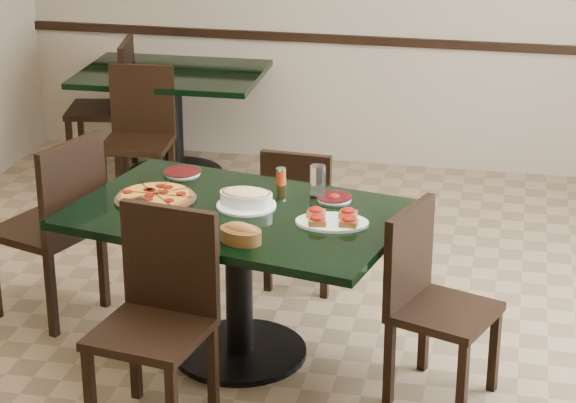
% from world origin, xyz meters
% --- Properties ---
extents(floor, '(5.50, 5.50, 0.00)m').
position_xyz_m(floor, '(0.00, 0.00, 0.00)').
color(floor, '#8A6F4F').
rests_on(floor, ground).
extents(room_shell, '(5.50, 5.50, 5.50)m').
position_xyz_m(room_shell, '(1.02, 1.73, 1.17)').
color(room_shell, silver).
rests_on(room_shell, floor).
extents(main_table, '(1.68, 1.27, 0.75)m').
position_xyz_m(main_table, '(-0.22, -0.19, 0.57)').
color(main_table, black).
rests_on(main_table, floor).
extents(back_table, '(1.24, 0.91, 0.75)m').
position_xyz_m(back_table, '(-1.29, 2.20, 0.52)').
color(back_table, black).
rests_on(back_table, floor).
extents(chair_far, '(0.40, 0.40, 0.81)m').
position_xyz_m(chair_far, '(-0.08, 0.61, 0.45)').
color(chair_far, black).
rests_on(chair_far, floor).
extents(chair_near, '(0.51, 0.51, 0.95)m').
position_xyz_m(chair_near, '(-0.40, -0.81, 0.54)').
color(chair_near, black).
rests_on(chair_near, floor).
extents(chair_right, '(0.53, 0.53, 0.88)m').
position_xyz_m(chair_right, '(0.69, -0.35, 0.49)').
color(chair_right, black).
rests_on(chair_right, floor).
extents(chair_left, '(0.58, 0.58, 0.97)m').
position_xyz_m(chair_left, '(-1.21, 0.02, 0.55)').
color(chair_left, black).
rests_on(chair_left, floor).
extents(back_chair_near, '(0.46, 0.46, 0.90)m').
position_xyz_m(back_chair_near, '(-1.35, 1.66, 0.50)').
color(back_chair_near, black).
rests_on(back_chair_near, floor).
extents(back_chair_left, '(0.51, 0.51, 0.93)m').
position_xyz_m(back_chair_left, '(-1.73, 2.21, 0.52)').
color(back_chair_left, black).
rests_on(back_chair_left, floor).
extents(pepperoni_pizza, '(0.39, 0.39, 0.04)m').
position_xyz_m(pepperoni_pizza, '(-0.63, -0.14, 0.77)').
color(pepperoni_pizza, '#AEAFB5').
rests_on(pepperoni_pizza, main_table).
extents(lasagna_casserole, '(0.28, 0.28, 0.09)m').
position_xyz_m(lasagna_casserole, '(-0.19, -0.13, 0.80)').
color(lasagna_casserole, white).
rests_on(lasagna_casserole, main_table).
extents(bread_basket, '(0.23, 0.19, 0.09)m').
position_xyz_m(bread_basket, '(-0.11, -0.54, 0.79)').
color(bread_basket, brown).
rests_on(bread_basket, main_table).
extents(bruschetta_platter, '(0.35, 0.25, 0.05)m').
position_xyz_m(bruschetta_platter, '(0.24, -0.26, 0.77)').
color(bruschetta_platter, white).
rests_on(bruschetta_platter, main_table).
extents(side_plate_near, '(0.20, 0.20, 0.02)m').
position_xyz_m(side_plate_near, '(-0.39, -0.49, 0.76)').
color(side_plate_near, white).
rests_on(side_plate_near, main_table).
extents(side_plate_far_r, '(0.17, 0.17, 0.03)m').
position_xyz_m(side_plate_far_r, '(0.20, 0.05, 0.76)').
color(side_plate_far_r, white).
rests_on(side_plate_far_r, main_table).
extents(side_plate_far_l, '(0.19, 0.19, 0.02)m').
position_xyz_m(side_plate_far_l, '(-0.62, 0.24, 0.76)').
color(side_plate_far_l, white).
rests_on(side_plate_far_l, main_table).
extents(napkin_setting, '(0.20, 0.20, 0.01)m').
position_xyz_m(napkin_setting, '(-0.41, -0.50, 0.75)').
color(napkin_setting, white).
rests_on(napkin_setting, main_table).
extents(water_glass_a, '(0.07, 0.07, 0.16)m').
position_xyz_m(water_glass_a, '(0.11, 0.06, 0.83)').
color(water_glass_a, white).
rests_on(water_glass_a, main_table).
extents(water_glass_b, '(0.07, 0.07, 0.14)m').
position_xyz_m(water_glass_b, '(-0.58, -0.52, 0.82)').
color(water_glass_b, white).
rests_on(water_glass_b, main_table).
extents(pepper_shaker, '(0.05, 0.05, 0.09)m').
position_xyz_m(pepper_shaker, '(-0.10, 0.19, 0.79)').
color(pepper_shaker, '#B13612').
rests_on(pepper_shaker, main_table).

